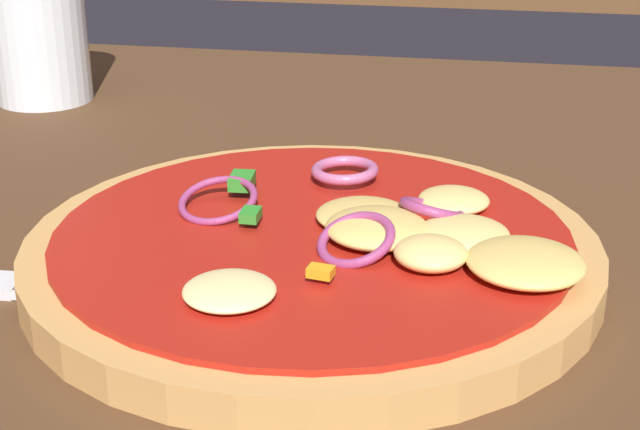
{
  "coord_description": "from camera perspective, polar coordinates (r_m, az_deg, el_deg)",
  "views": [
    {
      "loc": [
        0.06,
        -0.42,
        0.23
      ],
      "look_at": [
        -0.01,
        -0.0,
        0.05
      ],
      "focal_mm": 53.72,
      "sensor_mm": 36.0,
      "label": 1
    }
  ],
  "objects": [
    {
      "name": "dining_table",
      "position": [
        0.47,
        1.66,
        -4.23
      ],
      "size": [
        1.45,
        0.82,
        0.03
      ],
      "color": "#4C301C",
      "rests_on": "ground"
    },
    {
      "name": "beer_glass",
      "position": [
        0.74,
        -16.38,
        10.12
      ],
      "size": [
        0.07,
        0.07,
        0.11
      ],
      "color": "silver",
      "rests_on": "dining_table"
    },
    {
      "name": "pizza",
      "position": [
        0.44,
        0.02,
        -2.08
      ],
      "size": [
        0.27,
        0.27,
        0.04
      ],
      "color": "tan",
      "rests_on": "dining_table"
    }
  ]
}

